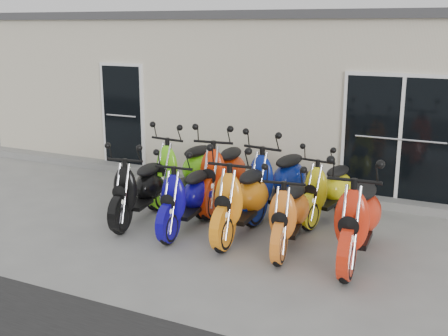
{
  "coord_description": "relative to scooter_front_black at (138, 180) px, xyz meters",
  "views": [
    {
      "loc": [
        4.04,
        -7.63,
        3.11
      ],
      "look_at": [
        0.0,
        0.6,
        0.75
      ],
      "focal_mm": 45.0,
      "sensor_mm": 36.0,
      "label": 1
    }
  ],
  "objects": [
    {
      "name": "scooter_front_black",
      "position": [
        0.0,
        0.0,
        0.0
      ],
      "size": [
        0.94,
        1.94,
        1.38
      ],
      "primitive_type": null,
      "rotation": [
        0.0,
        0.0,
        0.15
      ],
      "color": "black",
      "rests_on": "ground"
    },
    {
      "name": "scooter_front_orange_a",
      "position": [
        1.77,
        0.11,
        0.06
      ],
      "size": [
        0.83,
        2.06,
        1.5
      ],
      "primitive_type": null,
      "rotation": [
        0.0,
        0.0,
        0.05
      ],
      "color": "orange",
      "rests_on": "ground"
    },
    {
      "name": "scooter_front_blue",
      "position": [
        0.91,
        -0.04,
        -0.01
      ],
      "size": [
        0.83,
        1.9,
        1.36
      ],
      "primitive_type": null,
      "rotation": [
        0.0,
        0.0,
        0.08
      ],
      "color": "#0E068A",
      "rests_on": "ground"
    },
    {
      "name": "scooter_back_yellow",
      "position": [
        2.72,
        1.38,
        -0.02
      ],
      "size": [
        0.92,
        1.88,
        1.33
      ],
      "primitive_type": null,
      "rotation": [
        0.0,
        0.0,
        -0.15
      ],
      "color": "yellow",
      "rests_on": "ground"
    },
    {
      "name": "scooter_back_green",
      "position": [
        0.11,
        1.26,
        0.06
      ],
      "size": [
        0.95,
        2.1,
        1.5
      ],
      "primitive_type": null,
      "rotation": [
        0.0,
        0.0,
        -0.11
      ],
      "color": "#6FE517",
      "rests_on": "ground"
    },
    {
      "name": "roof_cap",
      "position": [
        1.0,
        5.68,
        2.59
      ],
      "size": [
        14.2,
        6.2,
        0.16
      ],
      "primitive_type": "cube",
      "color": "#3F3F42",
      "rests_on": "building"
    },
    {
      "name": "scooter_back_red",
      "position": [
        0.9,
        1.23,
        0.09
      ],
      "size": [
        1.04,
        2.18,
        1.55
      ],
      "primitive_type": null,
      "rotation": [
        0.0,
        0.0,
        0.13
      ],
      "color": "red",
      "rests_on": "ground"
    },
    {
      "name": "ground",
      "position": [
        1.0,
        0.48,
        -0.69
      ],
      "size": [
        80.0,
        80.0,
        0.0
      ],
      "primitive_type": "plane",
      "color": "gray",
      "rests_on": "ground"
    },
    {
      "name": "scooter_front_orange_b",
      "position": [
        2.57,
        -0.04,
        -0.02
      ],
      "size": [
        0.91,
        1.89,
        1.34
      ],
      "primitive_type": null,
      "rotation": [
        0.0,
        0.0,
        0.14
      ],
      "color": "orange",
      "rests_on": "ground"
    },
    {
      "name": "door_right",
      "position": [
        3.6,
        2.65,
        0.57
      ],
      "size": [
        2.02,
        0.08,
        2.22
      ],
      "primitive_type": "cube",
      "color": "black",
      "rests_on": "front_step"
    },
    {
      "name": "scooter_back_blue",
      "position": [
        1.88,
        1.25,
        0.07
      ],
      "size": [
        1.04,
        2.15,
        1.53
      ],
      "primitive_type": null,
      "rotation": [
        0.0,
        0.0,
        -0.14
      ],
      "color": "navy",
      "rests_on": "ground"
    },
    {
      "name": "scooter_front_red",
      "position": [
        3.53,
        -0.04,
        0.09
      ],
      "size": [
        0.9,
        2.14,
        1.55
      ],
      "primitive_type": null,
      "rotation": [
        0.0,
        0.0,
        0.07
      ],
      "color": "red",
      "rests_on": "ground"
    },
    {
      "name": "door_left",
      "position": [
        -2.2,
        2.65,
        0.57
      ],
      "size": [
        1.07,
        0.08,
        2.22
      ],
      "primitive_type": "cube",
      "color": "black",
      "rests_on": "front_step"
    },
    {
      "name": "building",
      "position": [
        1.0,
        5.68,
        0.91
      ],
      "size": [
        14.0,
        6.0,
        3.2
      ],
      "primitive_type": "cube",
      "color": "beige",
      "rests_on": "ground"
    },
    {
      "name": "front_step",
      "position": [
        1.0,
        2.5,
        -0.61
      ],
      "size": [
        14.0,
        0.4,
        0.15
      ],
      "primitive_type": "cube",
      "color": "gray",
      "rests_on": "ground"
    }
  ]
}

